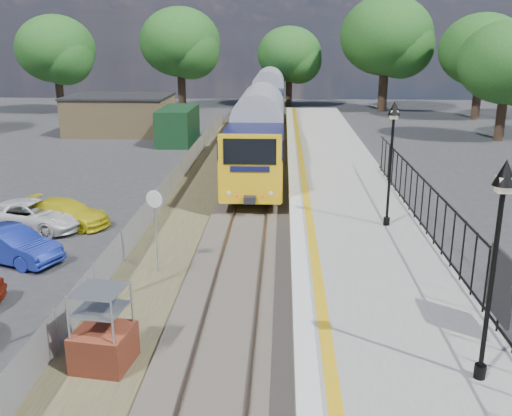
# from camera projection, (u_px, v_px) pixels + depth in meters

# --- Properties ---
(ground) EXTENTS (120.00, 120.00, 0.00)m
(ground) POSITION_uv_depth(u_px,v_px,m) (232.00, 319.00, 16.10)
(ground) COLOR #2D2D30
(ground) RESTS_ON ground
(track_bed) EXTENTS (5.90, 80.00, 0.29)m
(track_bed) POSITION_uv_depth(u_px,v_px,m) (240.00, 214.00, 25.35)
(track_bed) COLOR #473F38
(track_bed) RESTS_ON ground
(platform) EXTENTS (5.00, 70.00, 0.90)m
(platform) POSITION_uv_depth(u_px,v_px,m) (350.00, 220.00, 23.43)
(platform) COLOR gray
(platform) RESTS_ON ground
(platform_edge) EXTENTS (0.90, 70.00, 0.01)m
(platform_edge) POSITION_uv_depth(u_px,v_px,m) (300.00, 208.00, 23.40)
(platform_edge) COLOR silver
(platform_edge) RESTS_ON platform
(victorian_lamp_south) EXTENTS (0.44, 0.44, 4.60)m
(victorian_lamp_south) POSITION_uv_depth(u_px,v_px,m) (499.00, 221.00, 10.79)
(victorian_lamp_south) COLOR black
(victorian_lamp_south) RESTS_ON platform
(victorian_lamp_north) EXTENTS (0.44, 0.44, 4.60)m
(victorian_lamp_north) POSITION_uv_depth(u_px,v_px,m) (392.00, 135.00, 20.36)
(victorian_lamp_north) COLOR black
(victorian_lamp_north) RESTS_ON platform
(palisade_fence) EXTENTS (0.12, 26.00, 2.00)m
(palisade_fence) POSITION_uv_depth(u_px,v_px,m) (450.00, 235.00, 17.41)
(palisade_fence) COLOR black
(palisade_fence) RESTS_ON platform
(wire_fence) EXTENTS (0.06, 52.00, 1.20)m
(wire_fence) POSITION_uv_depth(u_px,v_px,m) (167.00, 189.00, 27.60)
(wire_fence) COLOR #999EA3
(wire_fence) RESTS_ON ground
(outbuilding) EXTENTS (10.80, 10.10, 3.12)m
(outbuilding) POSITION_uv_depth(u_px,v_px,m) (131.00, 116.00, 46.01)
(outbuilding) COLOR #9C8358
(outbuilding) RESTS_ON ground
(tree_line) EXTENTS (56.80, 43.80, 11.88)m
(tree_line) POSITION_uv_depth(u_px,v_px,m) (284.00, 49.00, 54.32)
(tree_line) COLOR #332319
(tree_line) RESTS_ON ground
(train) EXTENTS (2.82, 40.83, 3.51)m
(train) POSITION_uv_depth(u_px,v_px,m) (265.00, 109.00, 43.72)
(train) COLOR gold
(train) RESTS_ON ground
(brick_plinth) EXTENTS (1.45, 1.45, 2.07)m
(brick_plinth) POSITION_uv_depth(u_px,v_px,m) (102.00, 330.00, 13.50)
(brick_plinth) COLOR #943C25
(brick_plinth) RESTS_ON ground
(speed_sign) EXTENTS (0.57, 0.21, 2.91)m
(speed_sign) POSITION_uv_depth(u_px,v_px,m) (155.00, 217.00, 18.66)
(speed_sign) COLOR #999EA3
(speed_sign) RESTS_ON ground
(car_blue) EXTENTS (4.03, 2.65, 1.26)m
(car_blue) POSITION_uv_depth(u_px,v_px,m) (11.00, 245.00, 20.06)
(car_blue) COLOR navy
(car_blue) RESTS_ON ground
(car_yellow) EXTENTS (4.17, 2.65, 1.12)m
(car_yellow) POSITION_uv_depth(u_px,v_px,m) (66.00, 213.00, 23.93)
(car_yellow) COLOR yellow
(car_yellow) RESTS_ON ground
(car_white) EXTENTS (4.73, 2.99, 1.22)m
(car_white) POSITION_uv_depth(u_px,v_px,m) (33.00, 215.00, 23.46)
(car_white) COLOR silver
(car_white) RESTS_ON ground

